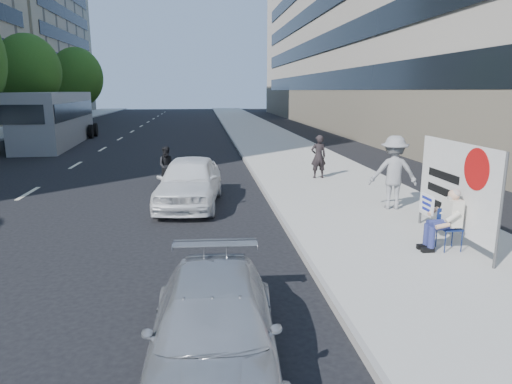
{
  "coord_description": "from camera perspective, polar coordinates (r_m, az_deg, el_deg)",
  "views": [
    {
      "loc": [
        -0.57,
        -7.87,
        3.41
      ],
      "look_at": [
        0.7,
        2.97,
        0.98
      ],
      "focal_mm": 32.0,
      "sensor_mm": 36.0,
      "label": 1
    }
  ],
  "objects": [
    {
      "name": "bus",
      "position": [
        32.3,
        -23.67,
        8.39
      ],
      "size": [
        3.35,
        12.2,
        3.3
      ],
      "rotation": [
        0.0,
        0.0,
        0.07
      ],
      "color": "gray",
      "rests_on": "ground"
    },
    {
      "name": "white_sedan_near",
      "position": [
        13.9,
        -8.32,
        1.36
      ],
      "size": [
        2.2,
        4.5,
        1.48
      ],
      "primitive_type": "imported",
      "rotation": [
        0.0,
        0.0,
        -0.11
      ],
      "color": "white",
      "rests_on": "ground"
    },
    {
      "name": "tree_far_d",
      "position": [
        40.1,
        -26.57,
        13.41
      ],
      "size": [
        4.8,
        4.8,
        7.65
      ],
      "color": "#382616",
      "rests_on": "ground"
    },
    {
      "name": "jogger",
      "position": [
        13.29,
        16.8,
        2.36
      ],
      "size": [
        1.45,
        1.01,
        2.05
      ],
      "primitive_type": "imported",
      "rotation": [
        0.0,
        0.0,
        2.94
      ],
      "color": "gray",
      "rests_on": "near_sidewalk"
    },
    {
      "name": "near_building",
      "position": [
        44.06,
        18.09,
        20.6
      ],
      "size": [
        14.0,
        70.0,
        20.0
      ],
      "primitive_type": "cube",
      "color": "#9F9589",
      "rests_on": "ground"
    },
    {
      "name": "seated_protester",
      "position": [
        10.21,
        22.57,
        -2.8
      ],
      "size": [
        0.83,
        1.12,
        1.31
      ],
      "color": "navy",
      "rests_on": "near_sidewalk"
    },
    {
      "name": "motorcycle",
      "position": [
        17.11,
        -11.0,
        3.02
      ],
      "size": [
        0.74,
        2.05,
        1.42
      ],
      "rotation": [
        0.0,
        0.0,
        0.09
      ],
      "color": "black",
      "rests_on": "ground"
    },
    {
      "name": "tree_far_e",
      "position": [
        53.52,
        -21.48,
        13.2
      ],
      "size": [
        5.4,
        5.4,
        7.89
      ],
      "color": "#382616",
      "rests_on": "ground"
    },
    {
      "name": "protest_banner",
      "position": [
        10.62,
        23.73,
        0.59
      ],
      "size": [
        0.08,
        3.06,
        2.2
      ],
      "color": "#4C4C4C",
      "rests_on": "near_sidewalk"
    },
    {
      "name": "near_sidewalk",
      "position": [
        28.43,
        2.62,
        5.83
      ],
      "size": [
        5.0,
        120.0,
        0.15
      ],
      "primitive_type": "cube",
      "color": "#ACAAA1",
      "rests_on": "ground"
    },
    {
      "name": "pedestrian_woman",
      "position": [
        17.45,
        7.81,
        4.41
      ],
      "size": [
        0.62,
        0.43,
        1.63
      ],
      "primitive_type": "imported",
      "rotation": [
        0.0,
        0.0,
        3.21
      ],
      "color": "black",
      "rests_on": "near_sidewalk"
    },
    {
      "name": "ground",
      "position": [
        8.59,
        -2.35,
        -10.83
      ],
      "size": [
        160.0,
        160.0,
        0.0
      ],
      "primitive_type": "plane",
      "color": "black",
      "rests_on": "ground"
    },
    {
      "name": "parked_sedan",
      "position": [
        5.81,
        -5.33,
        -16.79
      ],
      "size": [
        1.76,
        3.97,
        1.13
      ],
      "primitive_type": "imported",
      "rotation": [
        0.0,
        0.0,
        -0.05
      ],
      "color": "#A6A8AD",
      "rests_on": "ground"
    }
  ]
}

